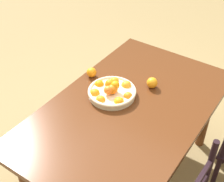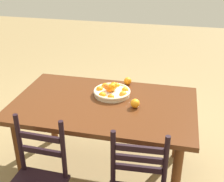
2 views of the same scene
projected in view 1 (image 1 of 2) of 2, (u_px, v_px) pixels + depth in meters
name	position (u px, v px, depth m)	size (l,w,h in m)	color
ground_plane	(125.00, 175.00, 2.62)	(12.00, 12.00, 0.00)	olive
dining_table	(128.00, 117.00, 2.21)	(1.60, 0.97, 0.75)	#4F2712
fruit_bowl	(112.00, 92.00, 2.22)	(0.34, 0.34, 0.13)	beige
orange_loose_0	(92.00, 72.00, 2.40)	(0.07, 0.07, 0.07)	orange
orange_loose_1	(152.00, 83.00, 2.30)	(0.08, 0.08, 0.08)	orange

